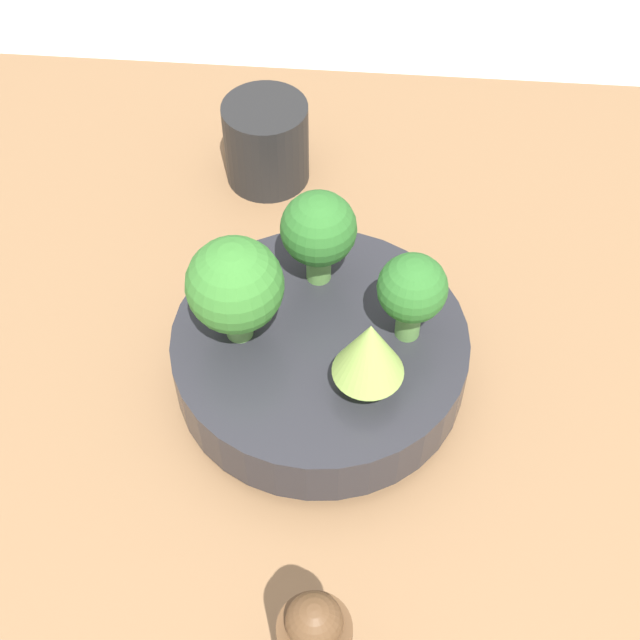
# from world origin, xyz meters

# --- Properties ---
(ground_plane) EXTENTS (6.00, 6.00, 0.00)m
(ground_plane) POSITION_xyz_m (0.00, 0.00, 0.00)
(ground_plane) COLOR silver
(table) EXTENTS (0.89, 0.85, 0.05)m
(table) POSITION_xyz_m (0.00, 0.00, 0.02)
(table) COLOR olive
(table) RESTS_ON ground_plane
(bowl) EXTENTS (0.22, 0.22, 0.06)m
(bowl) POSITION_xyz_m (-0.03, -0.02, 0.08)
(bowl) COLOR #28282D
(bowl) RESTS_ON table
(broccoli_floret_right) EXTENTS (0.07, 0.07, 0.09)m
(broccoli_floret_right) POSITION_xyz_m (0.03, -0.02, 0.16)
(broccoli_floret_right) COLOR #609347
(broccoli_floret_right) RESTS_ON bowl
(romanesco_piece_far) EXTENTS (0.05, 0.05, 0.07)m
(romanesco_piece_far) POSITION_xyz_m (-0.07, 0.03, 0.15)
(romanesco_piece_far) COLOR #7AB256
(romanesco_piece_far) RESTS_ON bowl
(broccoli_floret_left) EXTENTS (0.05, 0.05, 0.08)m
(broccoli_floret_left) POSITION_xyz_m (-0.09, -0.03, 0.16)
(broccoli_floret_left) COLOR #609347
(broccoli_floret_left) RESTS_ON bowl
(broccoli_floret_front) EXTENTS (0.06, 0.06, 0.08)m
(broccoli_floret_front) POSITION_xyz_m (-0.02, -0.08, 0.16)
(broccoli_floret_front) COLOR #609347
(broccoli_floret_front) RESTS_ON bowl
(cup) EXTENTS (0.08, 0.08, 0.08)m
(cup) POSITION_xyz_m (0.04, -0.26, 0.09)
(cup) COLOR black
(cup) RESTS_ON table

